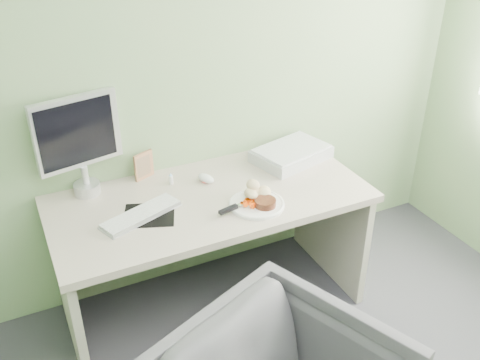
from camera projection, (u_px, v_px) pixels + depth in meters
name	position (u px, v px, depth m)	size (l,w,h in m)	color
wall_back	(178.00, 55.00, 2.68)	(3.50, 3.50, 0.00)	gray
desk	(211.00, 226.00, 2.78)	(1.60, 0.75, 0.73)	#B3A596
plate	(257.00, 204.00, 2.61)	(0.27, 0.27, 0.01)	white
steak	(265.00, 203.00, 2.58)	(0.11, 0.11, 0.03)	black
potato_pile	(256.00, 190.00, 2.65)	(0.13, 0.09, 0.07)	#AB8253
carrot_heap	(249.00, 202.00, 2.57)	(0.07, 0.06, 0.04)	#F84805
steak_knife	(235.00, 207.00, 2.56)	(0.26, 0.08, 0.02)	silver
mousepad	(149.00, 215.00, 2.54)	(0.24, 0.21, 0.00)	black
keyboard	(141.00, 214.00, 2.52)	(0.39, 0.12, 0.02)	white
computer_mouse	(206.00, 178.00, 2.81)	(0.06, 0.11, 0.04)	white
photo_frame	(144.00, 166.00, 2.82)	(0.12, 0.01, 0.15)	#A1694B
eyedrop_bottle	(171.00, 179.00, 2.78)	(0.02, 0.02, 0.07)	white
scanner	(291.00, 154.00, 3.02)	(0.41, 0.28, 0.06)	silver
monitor	(79.00, 140.00, 2.59)	(0.42, 0.16, 0.51)	silver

